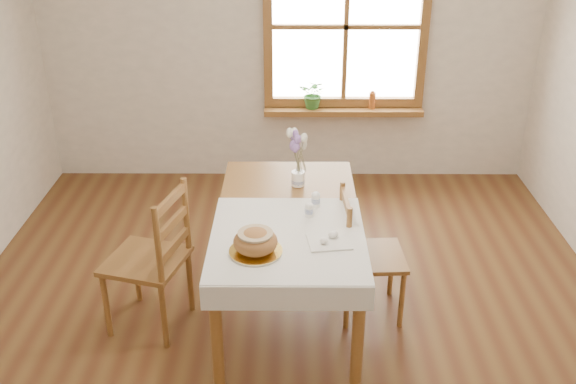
% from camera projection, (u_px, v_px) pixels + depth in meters
% --- Properties ---
extents(ground, '(5.00, 5.00, 0.00)m').
position_uv_depth(ground, '(288.00, 339.00, 4.10)').
color(ground, brown).
rests_on(ground, ground).
extents(room_walls, '(4.60, 5.10, 2.65)m').
position_uv_depth(room_walls, '(288.00, 79.00, 3.34)').
color(room_walls, beige).
rests_on(room_walls, ground).
extents(window, '(1.46, 0.08, 1.46)m').
position_uv_depth(window, '(346.00, 27.00, 5.65)').
color(window, brown).
rests_on(window, ground).
extents(window_sill, '(1.46, 0.20, 0.05)m').
position_uv_depth(window_sill, '(343.00, 111.00, 5.93)').
color(window_sill, brown).
rests_on(window_sill, ground).
extents(dining_table, '(0.90, 1.60, 0.75)m').
position_uv_depth(dining_table, '(288.00, 225.00, 4.07)').
color(dining_table, brown).
rests_on(dining_table, ground).
extents(table_linen, '(0.91, 0.99, 0.01)m').
position_uv_depth(table_linen, '(288.00, 237.00, 3.76)').
color(table_linen, white).
rests_on(table_linen, dining_table).
extents(chair_left, '(0.59, 0.58, 0.99)m').
position_uv_depth(chair_left, '(145.00, 258.00, 4.03)').
color(chair_left, brown).
rests_on(chair_left, ground).
extents(chair_right, '(0.45, 0.44, 0.89)m').
position_uv_depth(chair_right, '(372.00, 255.00, 4.17)').
color(chair_right, brown).
rests_on(chair_right, ground).
extents(bread_plate, '(0.36, 0.36, 0.02)m').
position_uv_depth(bread_plate, '(256.00, 251.00, 3.59)').
color(bread_plate, white).
rests_on(bread_plate, table_linen).
extents(bread_loaf, '(0.25, 0.25, 0.14)m').
position_uv_depth(bread_loaf, '(255.00, 240.00, 3.56)').
color(bread_loaf, olive).
rests_on(bread_loaf, bread_plate).
extents(egg_napkin, '(0.27, 0.24, 0.01)m').
position_uv_depth(egg_napkin, '(329.00, 241.00, 3.70)').
color(egg_napkin, white).
rests_on(egg_napkin, table_linen).
extents(eggs, '(0.21, 0.19, 0.04)m').
position_uv_depth(eggs, '(329.00, 238.00, 3.68)').
color(eggs, white).
rests_on(eggs, egg_napkin).
extents(salt_shaker, '(0.06, 0.06, 0.10)m').
position_uv_depth(salt_shaker, '(309.00, 209.00, 3.95)').
color(salt_shaker, white).
rests_on(salt_shaker, table_linen).
extents(pepper_shaker, '(0.06, 0.06, 0.10)m').
position_uv_depth(pepper_shaker, '(316.00, 199.00, 4.07)').
color(pepper_shaker, white).
rests_on(pepper_shaker, table_linen).
extents(flower_vase, '(0.10, 0.10, 0.10)m').
position_uv_depth(flower_vase, '(298.00, 180.00, 4.36)').
color(flower_vase, white).
rests_on(flower_vase, dining_table).
extents(lavender_bouquet, '(0.16, 0.16, 0.30)m').
position_uv_depth(lavender_bouquet, '(298.00, 152.00, 4.27)').
color(lavender_bouquet, '#8460AA').
rests_on(lavender_bouquet, flower_vase).
extents(potted_plant, '(0.32, 0.34, 0.21)m').
position_uv_depth(potted_plant, '(314.00, 97.00, 5.88)').
color(potted_plant, '#336D2B').
rests_on(potted_plant, window_sill).
extents(amber_bottle, '(0.07, 0.07, 0.17)m').
position_uv_depth(amber_bottle, '(372.00, 100.00, 5.88)').
color(amber_bottle, '#B35821').
rests_on(amber_bottle, window_sill).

